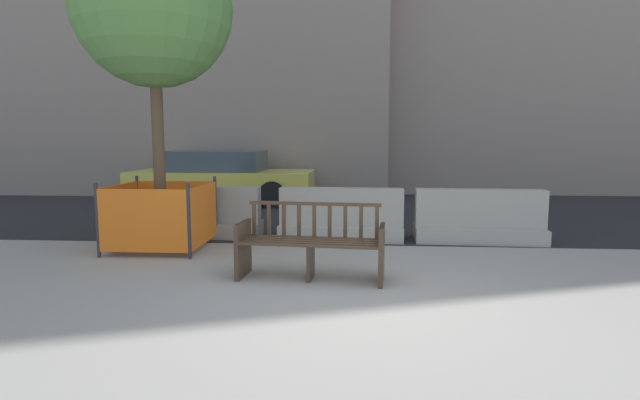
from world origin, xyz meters
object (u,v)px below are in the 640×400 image
Objects in this scene: street_bench at (311,245)px; jersey_barrier_centre at (341,218)px; jersey_barrier_right at (479,221)px; car_taxi_near at (221,176)px; jersey_barrier_left at (201,216)px; construction_fence at (161,214)px; street_tree at (153,9)px.

jersey_barrier_centre is (0.28, 2.35, -0.06)m from street_bench.
car_taxi_near reaches higher than jersey_barrier_right.
construction_fence reaches higher than jersey_barrier_left.
street_bench is at bearing -66.71° from car_taxi_near.
jersey_barrier_centre is 1.00× the size of jersey_barrier_right.
jersey_barrier_left is at bearing 178.29° from jersey_barrier_right.
jersey_barrier_centre is 0.45× the size of car_taxi_near.
jersey_barrier_left is 4.55m from jersey_barrier_right.
construction_fence is (-2.38, 1.48, 0.12)m from street_bench.
street_bench is 7.38m from car_taxi_near.
car_taxi_near reaches higher than jersey_barrier_left.
jersey_barrier_right is at bearing -1.54° from jersey_barrier_centre.
car_taxi_near is at bearing 125.87° from jersey_barrier_centre.
street_bench is at bearing -96.80° from jersey_barrier_centre.
car_taxi_near is (-0.53, 5.29, 0.16)m from construction_fence.
street_tree reaches higher than jersey_barrier_centre.
street_tree is 6.01m from car_taxi_near.
jersey_barrier_centre is at bearing 83.20° from street_bench.
jersey_barrier_centre is 2.81m from construction_fence.
car_taxi_near is at bearing 113.29° from street_bench.
car_taxi_near reaches higher than street_bench.
jersey_barrier_left is 3.28m from street_tree.
jersey_barrier_left is at bearing 130.57° from street_bench.
jersey_barrier_centre is 1.01× the size of jersey_barrier_left.
construction_fence is at bearing 0.00° from street_tree.
construction_fence is at bearing -170.52° from jersey_barrier_right.
jersey_barrier_left and jersey_barrier_right have the same top height.
construction_fence is at bearing 148.08° from street_bench.
street_bench is 3.37m from jersey_barrier_right.
construction_fence is at bearing -107.70° from jersey_barrier_left.
street_bench is 0.38× the size of car_taxi_near.
jersey_barrier_centre and jersey_barrier_left have the same top height.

